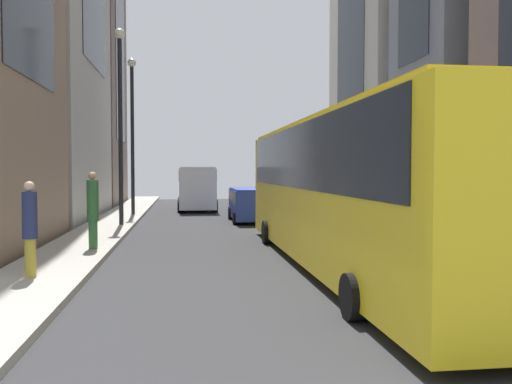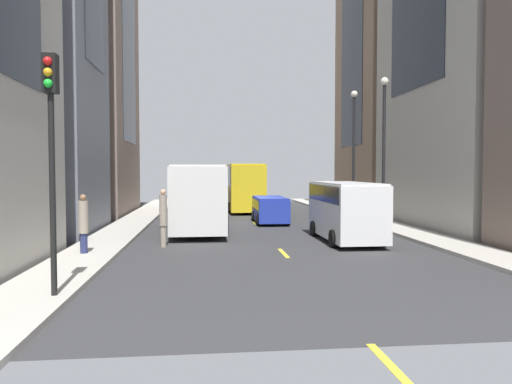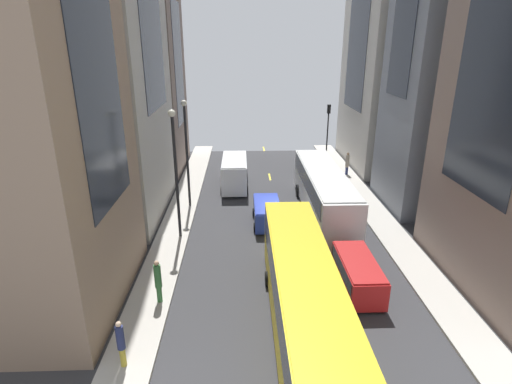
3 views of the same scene
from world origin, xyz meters
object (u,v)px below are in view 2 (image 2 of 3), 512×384
object	(u,v)px
streetcar_yellow	(241,182)
pedestrian_crossing_near	(326,193)
city_bus_white	(200,190)
traffic_light_near_corner	(51,128)
pedestrian_crossing_mid	(321,192)
car_red_1	(201,199)
delivery_van_white	(346,207)
car_blue_0	(270,208)
pedestrian_walking_far	(83,222)
pedestrian_waiting_curb	(163,216)

from	to	relation	value
streetcar_yellow	pedestrian_crossing_near	xyz separation A→B (m)	(6.48, -3.10, -0.80)
city_bus_white	traffic_light_near_corner	xyz separation A→B (m)	(-3.23, -15.00, 2.07)
pedestrian_crossing_mid	traffic_light_near_corner	bearing A→B (deg)	-134.95
streetcar_yellow	car_red_1	world-z (taller)	streetcar_yellow
streetcar_yellow	traffic_light_near_corner	xyz separation A→B (m)	(-6.53, -28.41, 1.95)
delivery_van_white	pedestrian_crossing_mid	xyz separation A→B (m)	(3.96, 20.57, -0.28)
car_blue_0	traffic_light_near_corner	size ratio (longest dim) A/B	0.72
delivery_van_white	pedestrian_walking_far	world-z (taller)	delivery_van_white
delivery_van_white	traffic_light_near_corner	bearing A→B (deg)	-137.59
pedestrian_walking_far	pedestrian_crossing_mid	size ratio (longest dim) A/B	1.04
car_blue_0	traffic_light_near_corner	world-z (taller)	traffic_light_near_corner
city_bus_white	pedestrian_walking_far	xyz separation A→B (m)	(-4.00, -9.08, -0.75)
city_bus_white	car_red_1	bearing A→B (deg)	89.93
car_red_1	pedestrian_crossing_mid	xyz separation A→B (m)	(10.38, 5.03, 0.26)
car_blue_0	streetcar_yellow	bearing A→B (deg)	93.81
delivery_van_white	car_red_1	distance (m)	16.82
pedestrian_waiting_curb	car_blue_0	bearing A→B (deg)	68.05
pedestrian_crossing_near	pedestrian_walking_far	bearing A→B (deg)	157.89
pedestrian_waiting_curb	city_bus_white	bearing A→B (deg)	90.17
car_red_1	traffic_light_near_corner	xyz separation A→B (m)	(-3.24, -24.36, 3.10)
city_bus_white	pedestrian_waiting_curb	world-z (taller)	city_bus_white
car_blue_0	car_red_1	bearing A→B (deg)	117.04
streetcar_yellow	car_red_1	xyz separation A→B (m)	(-3.29, -4.05, -1.15)
traffic_light_near_corner	streetcar_yellow	bearing A→B (deg)	77.05
car_red_1	pedestrian_crossing_near	size ratio (longest dim) A/B	1.99
pedestrian_walking_far	car_blue_0	bearing A→B (deg)	-52.74
city_bus_white	pedestrian_crossing_mid	bearing A→B (deg)	54.17
car_blue_0	pedestrian_walking_far	size ratio (longest dim) A/B	1.92
pedestrian_walking_far	traffic_light_near_corner	distance (m)	6.60
pedestrian_walking_far	pedestrian_crossing_near	xyz separation A→B (m)	(13.78, 19.39, 0.07)
delivery_van_white	city_bus_white	bearing A→B (deg)	136.15
pedestrian_walking_far	streetcar_yellow	bearing A→B (deg)	-32.85
streetcar_yellow	pedestrian_walking_far	distance (m)	23.66
car_red_1	pedestrian_waiting_curb	size ratio (longest dim) A/B	1.86
streetcar_yellow	pedestrian_waiting_curb	bearing A→B (deg)	-102.90
car_blue_0	pedestrian_crossing_near	bearing A→B (deg)	57.68
delivery_van_white	car_blue_0	distance (m)	7.89
delivery_van_white	pedestrian_crossing_mid	distance (m)	20.95
pedestrian_crossing_near	pedestrian_crossing_mid	xyz separation A→B (m)	(0.62, 4.09, -0.09)
pedestrian_walking_far	pedestrian_waiting_curb	xyz separation A→B (m)	(2.62, 2.05, 0.01)
city_bus_white	car_red_1	xyz separation A→B (m)	(0.01, 9.36, -1.03)
streetcar_yellow	car_blue_0	size ratio (longest dim) A/B	3.62
car_blue_0	pedestrian_crossing_near	xyz separation A→B (m)	(5.67, 8.97, 0.42)
delivery_van_white	pedestrian_waiting_curb	xyz separation A→B (m)	(-7.81, -0.85, -0.25)
pedestrian_walking_far	pedestrian_crossing_near	size ratio (longest dim) A/B	0.95
car_blue_0	pedestrian_walking_far	world-z (taller)	pedestrian_walking_far
delivery_van_white	pedestrian_walking_far	distance (m)	10.83
city_bus_white	car_red_1	size ratio (longest dim) A/B	2.81
city_bus_white	pedestrian_crossing_mid	distance (m)	17.77
delivery_van_white	pedestrian_waiting_curb	size ratio (longest dim) A/B	2.39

